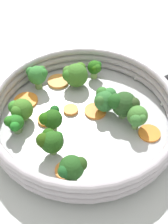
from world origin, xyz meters
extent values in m
plane|color=#B2BAB7|center=(0.00, 0.00, 0.00)|extent=(4.00, 4.00, 0.00)
cylinder|color=#B2B5B7|center=(0.00, 0.00, 0.01)|extent=(0.32, 0.32, 0.01)
torus|color=#B7B0B9|center=(0.00, 0.00, 0.02)|extent=(0.33, 0.33, 0.02)
torus|color=#B7B0B9|center=(0.00, 0.00, 0.04)|extent=(0.33, 0.33, 0.02)
torus|color=#B7B0B9|center=(0.00, 0.00, 0.05)|extent=(0.33, 0.33, 0.02)
sphere|color=#AFB2B4|center=(0.15, -0.01, 0.02)|extent=(0.01, 0.01, 0.01)
sphere|color=#B3B1B5|center=(0.13, 0.07, 0.02)|extent=(0.01, 0.01, 0.01)
cylinder|color=#EB943E|center=(-0.03, 0.11, 0.02)|extent=(0.06, 0.06, 0.01)
cylinder|color=orange|center=(-0.10, 0.07, 0.01)|extent=(0.05, 0.05, 0.00)
cylinder|color=orange|center=(-0.07, 0.01, 0.01)|extent=(0.04, 0.04, 0.01)
cylinder|color=orange|center=(0.09, 0.02, 0.01)|extent=(0.04, 0.04, 0.00)
cylinder|color=orange|center=(-0.02, 0.02, 0.02)|extent=(0.04, 0.04, 0.01)
cylinder|color=orange|center=(-0.07, -0.03, 0.01)|extent=(0.04, 0.04, 0.01)
cylinder|color=orange|center=(0.10, -0.07, 0.01)|extent=(0.04, 0.04, 0.00)
cylinder|color=orange|center=(0.02, 0.01, 0.01)|extent=(0.06, 0.06, 0.00)
cylinder|color=orange|center=(-0.06, -0.10, 0.01)|extent=(0.04, 0.04, 0.01)
cylinder|color=#81AF62|center=(0.07, -0.02, 0.02)|extent=(0.01, 0.01, 0.02)
sphere|color=#25491F|center=(0.07, -0.02, 0.04)|extent=(0.04, 0.04, 0.04)
sphere|color=#2D4420|center=(0.08, -0.02, 0.05)|extent=(0.02, 0.02, 0.02)
sphere|color=#294628|center=(0.06, -0.01, 0.05)|extent=(0.02, 0.02, 0.02)
sphere|color=#1E521C|center=(0.05, -0.01, 0.05)|extent=(0.03, 0.03, 0.03)
cylinder|color=#719B4F|center=(-0.07, 0.10, 0.02)|extent=(0.01, 0.01, 0.02)
sphere|color=#358035|center=(-0.07, 0.10, 0.04)|extent=(0.04, 0.04, 0.04)
sphere|color=#2E7C2F|center=(-0.05, 0.10, 0.05)|extent=(0.02, 0.02, 0.02)
sphere|color=#2D792F|center=(-0.08, 0.11, 0.05)|extent=(0.02, 0.02, 0.02)
sphere|color=#327E2E|center=(-0.06, 0.11, 0.05)|extent=(0.02, 0.02, 0.02)
cylinder|color=#87A762|center=(0.04, 0.01, 0.02)|extent=(0.01, 0.01, 0.02)
sphere|color=#307032|center=(0.04, 0.01, 0.04)|extent=(0.04, 0.04, 0.04)
sphere|color=#347A37|center=(0.05, 0.01, 0.04)|extent=(0.03, 0.03, 0.03)
sphere|color=#34682C|center=(0.03, 0.00, 0.05)|extent=(0.02, 0.02, 0.02)
sphere|color=#32742B|center=(0.04, 0.02, 0.05)|extent=(0.02, 0.02, 0.02)
cylinder|color=#74A75C|center=(0.01, 0.09, 0.02)|extent=(0.01, 0.01, 0.01)
sphere|color=#3D7727|center=(0.01, 0.09, 0.04)|extent=(0.05, 0.05, 0.05)
sphere|color=#367824|center=(-0.01, 0.09, 0.04)|extent=(0.02, 0.02, 0.02)
sphere|color=#437B2B|center=(-0.01, 0.10, 0.04)|extent=(0.02, 0.02, 0.02)
sphere|color=#3D761F|center=(0.02, 0.10, 0.05)|extent=(0.02, 0.02, 0.02)
cylinder|color=#74945C|center=(-0.12, 0.00, 0.02)|extent=(0.02, 0.02, 0.01)
sphere|color=#257222|center=(-0.12, 0.00, 0.03)|extent=(0.03, 0.03, 0.03)
sphere|color=#26701D|center=(-0.13, 0.00, 0.04)|extent=(0.02, 0.02, 0.02)
sphere|color=#207A23|center=(-0.12, -0.01, 0.04)|extent=(0.02, 0.02, 0.02)
cylinder|color=#83AC66|center=(-0.06, -0.01, 0.02)|extent=(0.01, 0.01, 0.02)
sphere|color=#205114|center=(-0.06, -0.01, 0.04)|extent=(0.03, 0.03, 0.03)
sphere|color=#22590F|center=(-0.07, -0.01, 0.04)|extent=(0.02, 0.02, 0.02)
sphere|color=#19551B|center=(-0.05, 0.00, 0.05)|extent=(0.02, 0.02, 0.02)
cylinder|color=#7DB35C|center=(0.08, -0.05, 0.02)|extent=(0.01, 0.01, 0.02)
sphere|color=#427D32|center=(0.08, -0.05, 0.04)|extent=(0.04, 0.04, 0.04)
sphere|color=#3C7831|center=(0.08, -0.06, 0.05)|extent=(0.02, 0.02, 0.02)
sphere|color=#3A7833|center=(0.07, -0.06, 0.04)|extent=(0.02, 0.02, 0.02)
cylinder|color=#7B9751|center=(-0.05, -0.11, 0.02)|extent=(0.01, 0.01, 0.02)
sphere|color=#204D1B|center=(-0.05, -0.11, 0.04)|extent=(0.04, 0.04, 0.04)
sphere|color=#244617|center=(-0.04, -0.11, 0.05)|extent=(0.02, 0.02, 0.02)
sphere|color=#1C5522|center=(-0.06, -0.12, 0.05)|extent=(0.02, 0.02, 0.02)
cylinder|color=#89B65E|center=(0.05, 0.11, 0.02)|extent=(0.01, 0.01, 0.02)
sphere|color=#246316|center=(0.05, 0.11, 0.04)|extent=(0.03, 0.03, 0.03)
sphere|color=#276215|center=(0.05, 0.10, 0.04)|extent=(0.02, 0.02, 0.02)
sphere|color=#296310|center=(0.05, 0.10, 0.04)|extent=(0.01, 0.01, 0.01)
sphere|color=#1E661D|center=(0.06, 0.11, 0.04)|extent=(0.01, 0.01, 0.01)
cylinder|color=#7EAE6A|center=(-0.10, 0.03, 0.02)|extent=(0.01, 0.01, 0.01)
sphere|color=#407A26|center=(-0.10, 0.03, 0.04)|extent=(0.04, 0.04, 0.04)
sphere|color=#38842A|center=(-0.12, 0.03, 0.04)|extent=(0.02, 0.02, 0.02)
sphere|color=#377323|center=(-0.11, 0.02, 0.04)|extent=(0.02, 0.02, 0.02)
cylinder|color=#6E8C51|center=(-0.07, -0.06, 0.02)|extent=(0.01, 0.01, 0.02)
sphere|color=#235518|center=(-0.07, -0.06, 0.04)|extent=(0.04, 0.04, 0.04)
sphere|color=#1F5010|center=(-0.07, -0.05, 0.04)|extent=(0.02, 0.02, 0.02)
sphere|color=#235F1A|center=(-0.06, -0.05, 0.04)|extent=(0.02, 0.02, 0.02)
sphere|color=#284B0F|center=(-0.08, -0.06, 0.05)|extent=(0.02, 0.02, 0.02)
camera|label=1|loc=(-0.08, -0.31, 0.36)|focal=42.00mm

